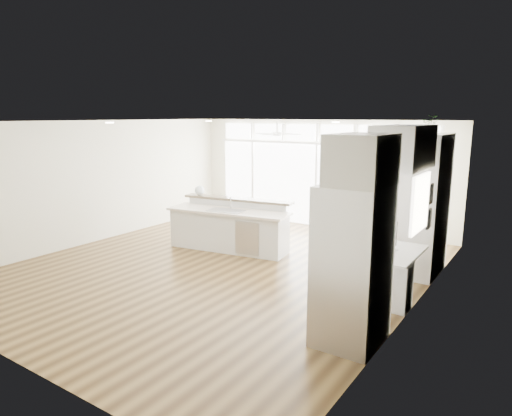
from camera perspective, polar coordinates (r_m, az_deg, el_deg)
The scene contains 23 objects.
floor at distance 8.69m, azimuth -4.31°, elevation -7.43°, with size 7.00×8.00×0.02m, color #422C14.
ceiling at distance 8.22m, azimuth -4.60°, elevation 10.74°, with size 7.00×8.00×0.02m, color white.
wall_back at distance 11.72m, azimuth 7.77°, elevation 4.27°, with size 7.00×0.04×2.70m, color #EBE6CC.
wall_left at distance 10.85m, azimuth -19.16°, elevation 3.16°, with size 0.04×8.00×2.70m, color #EBE6CC.
wall_right at distance 6.80m, azimuth 19.42°, elevation -1.52°, with size 0.04×8.00×2.70m, color #EBE6CC.
glass_wall at distance 11.70m, azimuth 7.60°, elevation 2.79°, with size 5.80×0.06×2.08m, color white.
transom_row at distance 11.58m, azimuth 7.77°, elevation 9.31°, with size 5.90×0.06×0.40m, color white.
desk_window at distance 7.06m, azimuth 19.83°, elevation 0.57°, with size 0.04×0.85×0.85m, color white.
ceiling_fan at distance 10.82m, azimuth 2.67°, elevation 9.78°, with size 1.16×1.16×0.32m, color white.
recessed_lights at distance 8.38m, azimuth -3.73°, elevation 10.63°, with size 3.40×3.00×0.02m, color silver.
oven_cabinet at distance 8.61m, azimuth 20.30°, elevation 0.38°, with size 0.64×1.20×2.50m, color silver.
desk_nook at distance 7.44m, azimuth 16.73°, elevation -8.04°, with size 0.72×1.30×0.76m, color silver.
upper_cabinets at distance 7.03m, azimuth 17.97°, elevation 7.24°, with size 0.64×1.30×0.64m, color silver.
refrigerator at distance 5.76m, azimuth 11.95°, elevation -7.02°, with size 0.76×0.90×2.00m, color #B4B4B9.
fridge_cabinet at distance 5.47m, azimuth 13.10°, elevation 5.90°, with size 0.64×0.90×0.60m, color silver.
framed_photos at distance 7.68m, azimuth 20.90°, elevation 0.19°, with size 0.06×0.22×0.80m, color black.
kitchen_island at distance 9.64m, azimuth -3.44°, elevation -2.21°, with size 2.63×0.99×1.04m, color silver.
rug at distance 8.29m, azimuth 11.73°, elevation -8.48°, with size 0.94×0.68×0.01m, color #391C12.
office_chair at distance 7.38m, azimuth 15.78°, elevation -6.76°, with size 0.57×0.53×1.10m, color black.
fishbowl at distance 10.32m, azimuth -7.08°, elevation 2.21°, with size 0.21×0.21×0.21m, color white.
monitor at distance 7.29m, azimuth 16.40°, elevation -3.51°, with size 0.09×0.52×0.44m, color black.
keyboard at distance 7.39m, azimuth 15.05°, elevation -4.90°, with size 0.13×0.35×0.02m, color silver.
potted_plant at distance 8.47m, azimuth 20.95°, elevation 9.51°, with size 0.28×0.31×0.24m, color #2F5E28.
Camera 1 is at (5.10, -6.45, 2.81)m, focal length 32.00 mm.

